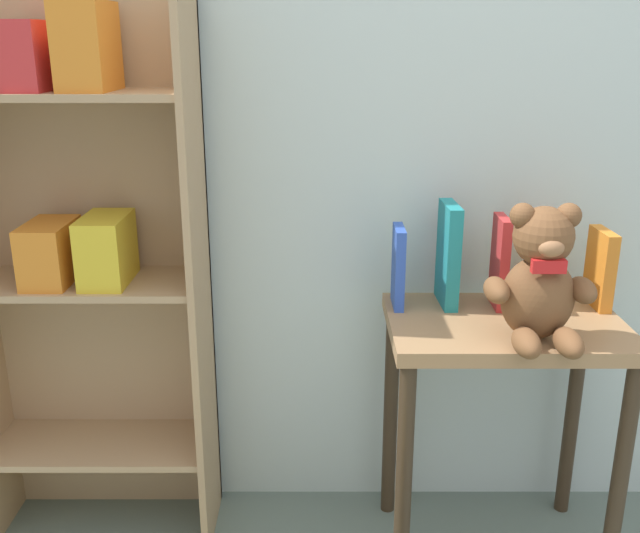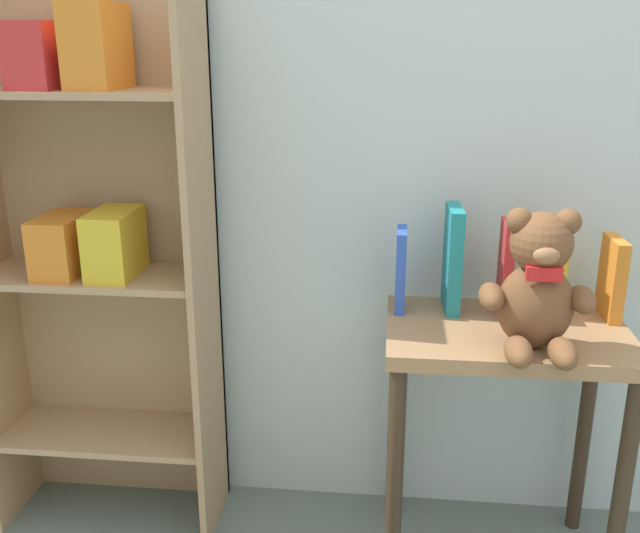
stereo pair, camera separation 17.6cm
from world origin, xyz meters
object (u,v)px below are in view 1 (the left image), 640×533
bookshelf_side (85,245)px  book_standing_red (500,262)px  teddy_bear (541,280)px  book_standing_teal (448,254)px  book_standing_blue (398,267)px  book_standing_yellow (547,266)px  display_table (502,368)px  book_standing_orange (600,268)px

bookshelf_side → book_standing_red: (1.06, -0.03, -0.04)m
teddy_bear → book_standing_teal: 0.29m
bookshelf_side → teddy_bear: 1.13m
book_standing_blue → bookshelf_side: bearing=178.7°
book_standing_blue → book_standing_yellow: (0.39, 0.02, -0.00)m
teddy_bear → display_table: bearing=107.6°
teddy_bear → book_standing_teal: bearing=125.1°
bookshelf_side → book_standing_orange: size_ratio=7.32×
display_table → teddy_bear: (0.04, -0.12, 0.27)m
teddy_bear → book_standing_orange: bearing=44.7°
book_standing_blue → book_standing_yellow: bearing=3.3°
book_standing_red → book_standing_yellow: (0.13, 0.02, -0.02)m
book_standing_teal → book_standing_red: book_standing_teal is taller
display_table → book_standing_yellow: (0.13, 0.12, 0.23)m
book_standing_blue → book_standing_red: bearing=0.2°
display_table → book_standing_blue: 0.36m
teddy_bear → book_standing_teal: teddy_bear is taller
book_standing_yellow → book_standing_teal: bearing=179.0°
bookshelf_side → book_standing_orange: 1.32m
book_standing_red → book_standing_orange: 0.26m
book_standing_teal → book_standing_orange: bearing=-4.7°
book_standing_blue → book_standing_red: 0.26m
bookshelf_side → book_standing_yellow: 1.19m
display_table → book_standing_blue: book_standing_blue is taller
book_standing_blue → book_standing_orange: 0.52m
book_standing_blue → display_table: bearing=-21.3°
book_standing_blue → book_standing_yellow: book_standing_blue is taller
teddy_bear → book_standing_orange: size_ratio=1.59×
book_standing_teal → book_standing_orange: book_standing_teal is taller
book_standing_blue → book_standing_teal: size_ratio=0.79×
book_standing_teal → book_standing_orange: (0.39, -0.02, -0.03)m
teddy_bear → book_standing_orange: (0.22, 0.22, -0.04)m
bookshelf_side → book_standing_teal: bearing=-0.5°
teddy_bear → bookshelf_side: bearing=167.4°
book_standing_teal → book_standing_orange: 0.39m
bookshelf_side → book_standing_teal: size_ratio=5.55×
book_standing_blue → book_standing_orange: (0.52, -0.00, -0.00)m
teddy_bear → book_standing_teal: (-0.17, 0.24, -0.01)m
display_table → teddy_bear: size_ratio=2.10×
book_standing_teal → teddy_bear: bearing=-57.0°
bookshelf_side → book_standing_yellow: (1.19, -0.01, -0.05)m
book_standing_teal → book_standing_yellow: 0.26m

